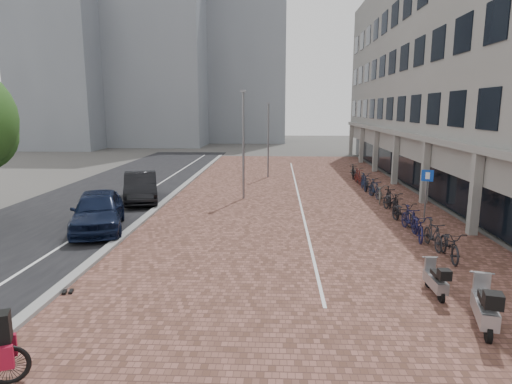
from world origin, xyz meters
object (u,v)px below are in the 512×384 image
(car_dark, at_px, (141,187))
(parking_sign, at_px, (426,188))
(scooter_front, at_px, (436,279))
(scooter_back, at_px, (485,305))
(car_navy, at_px, (98,211))

(car_dark, bearing_deg, parking_sign, -32.92)
(car_dark, xyz_separation_m, parking_sign, (14.00, -3.96, 0.80))
(scooter_front, relative_size, scooter_back, 0.80)
(car_navy, bearing_deg, scooter_back, -50.24)
(car_dark, distance_m, scooter_front, 16.64)
(scooter_front, bearing_deg, car_navy, 152.84)
(car_navy, bearing_deg, scooter_front, -44.45)
(car_dark, xyz_separation_m, scooter_back, (12.22, -13.62, -0.19))
(scooter_back, bearing_deg, scooter_front, 118.42)
(car_dark, bearing_deg, car_navy, -107.11)
(scooter_front, relative_size, parking_sign, 0.58)
(car_navy, height_order, scooter_front, car_navy)
(scooter_front, height_order, parking_sign, parking_sign)
(car_navy, distance_m, scooter_back, 14.53)
(car_navy, xyz_separation_m, scooter_front, (11.77, -5.97, -0.36))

